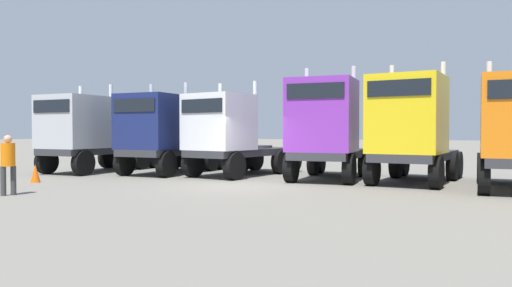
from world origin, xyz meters
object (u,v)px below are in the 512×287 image
object	(u,v)px
semi_truck_purple	(326,129)
traffic_cone_far	(35,173)
semi_truck_navy	(161,133)
visitor_in_hivis	(8,160)
semi_truck_yellow	(411,128)
semi_truck_white	(230,134)
semi_truck_silver	(85,133)

from	to	relation	value
semi_truck_purple	traffic_cone_far	size ratio (longest dim) A/B	8.60
semi_truck_navy	visitor_in_hivis	distance (m)	7.98
semi_truck_navy	semi_truck_yellow	size ratio (longest dim) A/B	1.04
visitor_in_hivis	semi_truck_navy	bearing A→B (deg)	-62.50
visitor_in_hivis	traffic_cone_far	xyz separation A→B (m)	(-2.41, 3.05, -0.72)
traffic_cone_far	semi_truck_yellow	bearing A→B (deg)	22.24
semi_truck_navy	semi_truck_purple	world-z (taller)	semi_truck_purple
semi_truck_white	semi_truck_purple	distance (m)	4.29
semi_truck_silver	visitor_in_hivis	world-z (taller)	semi_truck_silver
semi_truck_white	traffic_cone_far	size ratio (longest dim) A/B	8.93
semi_truck_silver	semi_truck_purple	size ratio (longest dim) A/B	1.08
semi_truck_silver	traffic_cone_far	world-z (taller)	semi_truck_silver
semi_truck_silver	traffic_cone_far	distance (m)	4.68
semi_truck_silver	semi_truck_navy	xyz separation A→B (m)	(3.77, 0.75, -0.02)
semi_truck_yellow	traffic_cone_far	size ratio (longest dim) A/B	8.57
semi_truck_silver	visitor_in_hivis	xyz separation A→B (m)	(3.95, -7.20, -0.81)
visitor_in_hivis	traffic_cone_far	bearing A→B (deg)	-25.56
semi_truck_yellow	traffic_cone_far	distance (m)	14.11
semi_truck_yellow	visitor_in_hivis	world-z (taller)	semi_truck_yellow
visitor_in_hivis	semi_truck_purple	bearing A→B (deg)	-105.69
semi_truck_white	semi_truck_purple	size ratio (longest dim) A/B	1.04
semi_truck_white	traffic_cone_far	xyz separation A→B (m)	(-5.52, -5.26, -1.47)
semi_truck_white	semi_truck_purple	world-z (taller)	semi_truck_purple
semi_truck_silver	semi_truck_navy	distance (m)	3.84
semi_truck_purple	semi_truck_yellow	distance (m)	3.16
semi_truck_white	semi_truck_purple	xyz separation A→B (m)	(4.28, -0.05, 0.21)
visitor_in_hivis	traffic_cone_far	distance (m)	3.95
semi_truck_white	visitor_in_hivis	distance (m)	8.91
semi_truck_purple	semi_truck_white	bearing A→B (deg)	-94.73
semi_truck_white	visitor_in_hivis	xyz separation A→B (m)	(-3.11, -8.31, -0.75)
semi_truck_silver	semi_truck_navy	bearing A→B (deg)	101.05
semi_truck_navy	traffic_cone_far	world-z (taller)	semi_truck_navy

